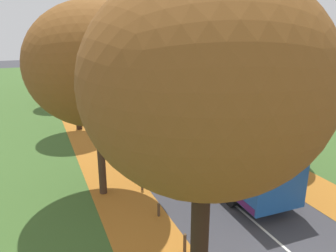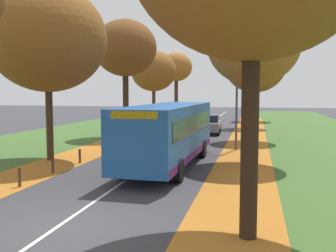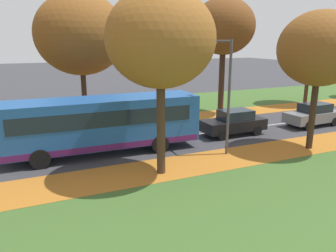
{
  "view_description": "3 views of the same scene",
  "coord_description": "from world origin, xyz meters",
  "px_view_note": "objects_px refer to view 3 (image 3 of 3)",
  "views": [
    {
      "loc": [
        -8.06,
        -5.62,
        8.02
      ],
      "look_at": [
        -0.64,
        12.06,
        2.06
      ],
      "focal_mm": 35.0,
      "sensor_mm": 36.0,
      "label": 1
    },
    {
      "loc": [
        5.14,
        -9.56,
        3.64
      ],
      "look_at": [
        0.13,
        12.89,
        1.59
      ],
      "focal_mm": 42.0,
      "sensor_mm": 36.0,
      "label": 2
    },
    {
      "loc": [
        18.0,
        5.25,
        5.92
      ],
      "look_at": [
        1.54,
        12.5,
        1.21
      ],
      "focal_mm": 35.0,
      "sensor_mm": 36.0,
      "label": 3
    }
  ],
  "objects_px": {
    "tree_left_near": "(80,34)",
    "tree_left_far": "(311,43)",
    "tree_right_mid": "(320,49)",
    "streetlamp_right": "(226,84)",
    "car_grey_following": "(313,115)",
    "bollard_fifth": "(84,127)",
    "bus": "(101,122)",
    "tree_right_near": "(160,39)",
    "bollard_fourth": "(44,131)",
    "tree_left_mid": "(224,27)",
    "car_black_lead": "(234,122)"
  },
  "relations": [
    {
      "from": "tree_left_near",
      "to": "car_grey_following",
      "type": "height_order",
      "value": "tree_left_near"
    },
    {
      "from": "tree_left_near",
      "to": "bollard_fifth",
      "type": "height_order",
      "value": "tree_left_near"
    },
    {
      "from": "tree_right_near",
      "to": "car_black_lead",
      "type": "bearing_deg",
      "value": 120.58
    },
    {
      "from": "tree_left_near",
      "to": "car_grey_following",
      "type": "relative_size",
      "value": 2.13
    },
    {
      "from": "tree_left_near",
      "to": "tree_left_far",
      "type": "bearing_deg",
      "value": 89.51
    },
    {
      "from": "bollard_fifth",
      "to": "bus",
      "type": "relative_size",
      "value": 0.07
    },
    {
      "from": "tree_left_far",
      "to": "car_black_lead",
      "type": "relative_size",
      "value": 1.85
    },
    {
      "from": "streetlamp_right",
      "to": "car_black_lead",
      "type": "relative_size",
      "value": 1.42
    },
    {
      "from": "bus",
      "to": "car_black_lead",
      "type": "height_order",
      "value": "bus"
    },
    {
      "from": "tree_left_far",
      "to": "streetlamp_right",
      "type": "bearing_deg",
      "value": -59.56
    },
    {
      "from": "car_black_lead",
      "to": "tree_left_near",
      "type": "bearing_deg",
      "value": -127.66
    },
    {
      "from": "car_grey_following",
      "to": "streetlamp_right",
      "type": "bearing_deg",
      "value": -75.63
    },
    {
      "from": "tree_left_near",
      "to": "bollard_fourth",
      "type": "distance_m",
      "value": 6.96
    },
    {
      "from": "car_black_lead",
      "to": "car_grey_following",
      "type": "height_order",
      "value": "same"
    },
    {
      "from": "bollard_fifth",
      "to": "car_black_lead",
      "type": "distance_m",
      "value": 9.83
    },
    {
      "from": "bollard_fourth",
      "to": "tree_right_near",
      "type": "bearing_deg",
      "value": 28.04
    },
    {
      "from": "tree_right_near",
      "to": "tree_right_mid",
      "type": "distance_m",
      "value": 9.08
    },
    {
      "from": "tree_right_near",
      "to": "bus",
      "type": "bearing_deg",
      "value": -154.84
    },
    {
      "from": "bollard_fifth",
      "to": "bus",
      "type": "distance_m",
      "value": 4.78
    },
    {
      "from": "tree_right_near",
      "to": "tree_left_near",
      "type": "bearing_deg",
      "value": -171.4
    },
    {
      "from": "tree_right_near",
      "to": "tree_right_mid",
      "type": "xyz_separation_m",
      "value": [
        0.07,
        9.07,
        -0.48
      ]
    },
    {
      "from": "tree_left_far",
      "to": "tree_right_near",
      "type": "distance_m",
      "value": 21.84
    },
    {
      "from": "tree_left_near",
      "to": "streetlamp_right",
      "type": "relative_size",
      "value": 1.51
    },
    {
      "from": "tree_left_near",
      "to": "tree_right_mid",
      "type": "bearing_deg",
      "value": 45.55
    },
    {
      "from": "tree_left_far",
      "to": "tree_right_mid",
      "type": "height_order",
      "value": "tree_left_far"
    },
    {
      "from": "tree_right_mid",
      "to": "bus",
      "type": "relative_size",
      "value": 0.72
    },
    {
      "from": "tree_left_near",
      "to": "bollard_fifth",
      "type": "xyz_separation_m",
      "value": [
        1.88,
        -0.44,
        -5.96
      ]
    },
    {
      "from": "tree_left_mid",
      "to": "tree_right_mid",
      "type": "relative_size",
      "value": 1.23
    },
    {
      "from": "tree_left_near",
      "to": "bollard_fourth",
      "type": "xyz_separation_m",
      "value": [
        1.79,
        -3.0,
        -6.02
      ]
    },
    {
      "from": "tree_right_mid",
      "to": "bollard_fourth",
      "type": "relative_size",
      "value": 12.33
    },
    {
      "from": "tree_left_near",
      "to": "bollard_fourth",
      "type": "bearing_deg",
      "value": -59.21
    },
    {
      "from": "tree_right_mid",
      "to": "tree_left_far",
      "type": "bearing_deg",
      "value": 135.0
    },
    {
      "from": "bollard_fourth",
      "to": "streetlamp_right",
      "type": "height_order",
      "value": "streetlamp_right"
    },
    {
      "from": "tree_right_near",
      "to": "streetlamp_right",
      "type": "xyz_separation_m",
      "value": [
        -1.31,
        4.21,
        -2.24
      ]
    },
    {
      "from": "streetlamp_right",
      "to": "car_grey_following",
      "type": "distance_m",
      "value": 9.78
    },
    {
      "from": "tree_left_near",
      "to": "bus",
      "type": "bearing_deg",
      "value": -2.33
    },
    {
      "from": "tree_left_near",
      "to": "bollard_fourth",
      "type": "relative_size",
      "value": 14.93
    },
    {
      "from": "bollard_fourth",
      "to": "car_black_lead",
      "type": "bearing_deg",
      "value": 67.8
    },
    {
      "from": "tree_left_far",
      "to": "bus",
      "type": "xyz_separation_m",
      "value": [
        6.29,
        -21.15,
        -3.99
      ]
    },
    {
      "from": "bollard_fifth",
      "to": "streetlamp_right",
      "type": "bearing_deg",
      "value": 40.93
    },
    {
      "from": "bollard_fourth",
      "to": "car_black_lead",
      "type": "relative_size",
      "value": 0.14
    },
    {
      "from": "tree_left_far",
      "to": "tree_right_near",
      "type": "bearing_deg",
      "value": -62.2
    },
    {
      "from": "bus",
      "to": "car_black_lead",
      "type": "bearing_deg",
      "value": 90.5
    },
    {
      "from": "tree_left_mid",
      "to": "tree_right_near",
      "type": "relative_size",
      "value": 1.14
    },
    {
      "from": "tree_right_mid",
      "to": "tree_right_near",
      "type": "bearing_deg",
      "value": -90.42
    },
    {
      "from": "car_black_lead",
      "to": "tree_right_near",
      "type": "bearing_deg",
      "value": -59.42
    },
    {
      "from": "streetlamp_right",
      "to": "bus",
      "type": "distance_m",
      "value": 6.88
    },
    {
      "from": "bollard_fifth",
      "to": "streetlamp_right",
      "type": "xyz_separation_m",
      "value": [
        7.17,
        6.22,
        3.38
      ]
    },
    {
      "from": "streetlamp_right",
      "to": "car_grey_following",
      "type": "xyz_separation_m",
      "value": [
        -2.32,
        9.04,
        -2.92
      ]
    },
    {
      "from": "bollard_fourth",
      "to": "car_grey_following",
      "type": "relative_size",
      "value": 0.14
    }
  ]
}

